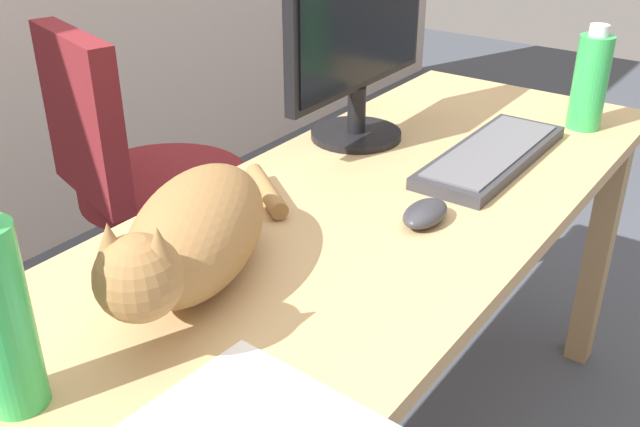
% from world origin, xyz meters
% --- Properties ---
extents(desk, '(1.56, 0.62, 0.72)m').
position_xyz_m(desk, '(0.00, 0.00, 0.62)').
color(desk, tan).
rests_on(desk, ground_plane).
extents(office_chair, '(0.50, 0.48, 0.93)m').
position_xyz_m(office_chair, '(0.07, 0.74, 0.41)').
color(office_chair, black).
rests_on(office_chair, ground_plane).
extents(monitor, '(0.48, 0.20, 0.41)m').
position_xyz_m(monitor, '(0.22, 0.20, 0.95)').
color(monitor, black).
rests_on(monitor, desk).
extents(keyboard, '(0.44, 0.15, 0.03)m').
position_xyz_m(keyboard, '(0.27, -0.10, 0.74)').
color(keyboard, '#333338').
rests_on(keyboard, desk).
extents(cat, '(0.56, 0.32, 0.20)m').
position_xyz_m(cat, '(-0.41, 0.07, 0.81)').
color(cat, olive).
rests_on(cat, desk).
extents(computer_mouse, '(0.11, 0.06, 0.04)m').
position_xyz_m(computer_mouse, '(-0.05, -0.12, 0.74)').
color(computer_mouse, '#333338').
rests_on(computer_mouse, desk).
extents(water_bottle, '(0.07, 0.07, 0.26)m').
position_xyz_m(water_bottle, '(-0.72, 0.06, 0.85)').
color(water_bottle, green).
rests_on(water_bottle, desk).
extents(spray_bottle, '(0.08, 0.08, 0.23)m').
position_xyz_m(spray_bottle, '(0.58, -0.19, 0.83)').
color(spray_bottle, green).
rests_on(spray_bottle, desk).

